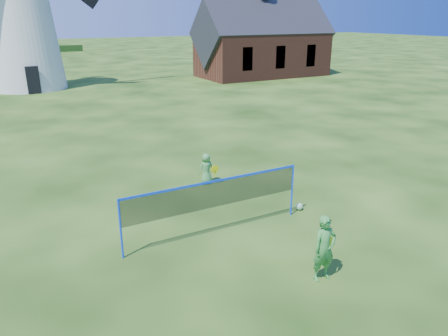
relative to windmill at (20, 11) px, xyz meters
name	(u,v)px	position (x,y,z in m)	size (l,w,h in m)	color
ground	(226,225)	(2.38, -28.12, -5.82)	(220.00, 220.00, 0.00)	black
windmill	(20,11)	(0.00, 0.00, 0.00)	(11.53, 5.53, 16.44)	white
chapel	(263,44)	(20.54, -2.19, -2.84)	(12.52, 6.07, 10.58)	brown
badminton_net	(215,195)	(1.87, -28.44, -4.68)	(5.05, 0.05, 1.55)	blue
player_girl	(324,248)	(3.03, -31.38, -5.06)	(0.71, 0.40, 1.51)	#378A3A
player_boy	(206,169)	(3.30, -25.01, -5.28)	(0.62, 0.40, 1.08)	#46914A
play_ball	(299,207)	(4.79, -28.30, -5.71)	(0.22, 0.22, 0.22)	green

